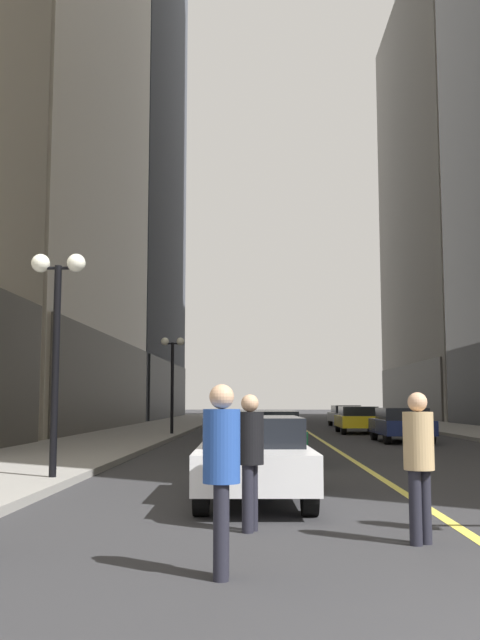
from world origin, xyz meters
TOP-DOWN VIEW (x-y plane):
  - ground_plane at (0.00, 35.00)m, footprint 200.00×200.00m
  - sidewalk_left at (-8.25, 35.00)m, footprint 4.50×78.00m
  - sidewalk_right at (8.25, 35.00)m, footprint 4.50×78.00m
  - lane_centre_stripe at (0.00, 35.00)m, footprint 0.16×70.00m
  - building_left_far at (-15.82, 60.00)m, footprint 10.84×26.00m
  - car_white at (-2.59, 7.48)m, footprint 1.86×4.55m
  - car_green at (-2.40, 14.55)m, footprint 2.05×4.14m
  - car_navy at (2.99, 24.17)m, footprint 1.86×4.41m
  - car_yellow at (2.35, 31.98)m, footprint 1.99×4.63m
  - car_silver at (2.86, 41.55)m, footprint 1.88×4.11m
  - pedestrian_in_blue_hoodie at (-2.83, 2.27)m, footprint 0.34×0.34m
  - pedestrian_in_tan_trench at (-0.71, 3.87)m, footprint 0.48×0.48m
  - pedestrian_in_black_coat at (-2.60, 4.62)m, footprint 0.44×0.44m
  - street_lamp_left_near at (-6.40, 9.44)m, footprint 1.06×0.36m
  - street_lamp_left_far at (-6.40, 28.08)m, footprint 1.06×0.36m

SIDE VIEW (x-z plane):
  - ground_plane at x=0.00m, z-range 0.00..0.00m
  - lane_centre_stripe at x=0.00m, z-range 0.00..0.01m
  - sidewalk_left at x=-8.25m, z-range 0.00..0.15m
  - sidewalk_right at x=8.25m, z-range 0.00..0.15m
  - car_silver at x=2.86m, z-range 0.06..1.38m
  - car_white at x=-2.59m, z-range 0.06..1.38m
  - car_green at x=-2.40m, z-range 0.06..1.38m
  - car_navy at x=2.99m, z-range 0.06..1.38m
  - car_yellow at x=2.35m, z-range 0.06..1.38m
  - pedestrian_in_black_coat at x=-2.60m, z-range 0.13..1.79m
  - pedestrian_in_tan_trench at x=-0.71m, z-range 0.14..1.81m
  - pedestrian_in_blue_hoodie at x=-2.83m, z-range 0.14..1.87m
  - street_lamp_left_near at x=-6.40m, z-range 1.04..5.47m
  - street_lamp_left_far at x=-6.40m, z-range 1.04..5.47m
  - building_left_far at x=-15.82m, z-range -0.10..59.32m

